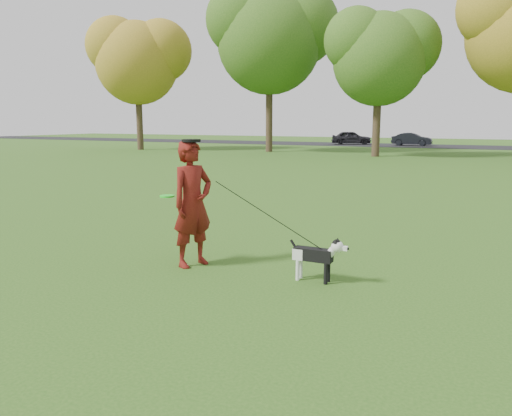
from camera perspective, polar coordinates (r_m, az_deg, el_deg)
The scene contains 8 objects.
ground at distance 7.07m, azimuth 0.18°, elevation -8.54°, with size 120.00×120.00×0.00m, color #285116.
road at distance 46.19m, azimuth 22.28°, elevation 6.49°, with size 120.00×7.00×0.02m, color black.
man at distance 7.75m, azimuth -7.26°, elevation 0.49°, with size 0.71×0.47×1.96m, color #57100C.
dog at distance 7.06m, azimuth 7.07°, elevation -5.24°, with size 0.87×0.17×0.66m.
car_left at distance 47.70m, azimuth 10.84°, elevation 7.91°, with size 1.47×3.66×1.25m, color black.
car_mid at distance 46.59m, azimuth 17.38°, elevation 7.51°, with size 1.19×3.42×1.13m, color black.
man_held_items at distance 7.15m, azimuth 1.29°, elevation -0.72°, with size 2.68×0.33×1.52m.
tree_row at distance 32.81m, azimuth 18.86°, elevation 18.54°, with size 51.74×8.86×12.01m.
Camera 1 is at (2.89, -6.05, 2.25)m, focal length 35.00 mm.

